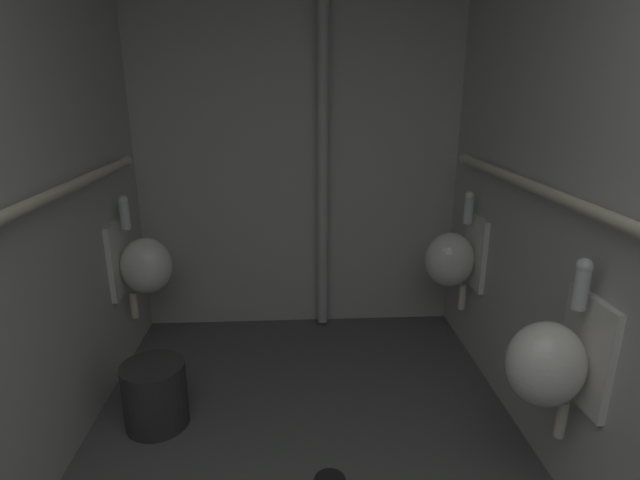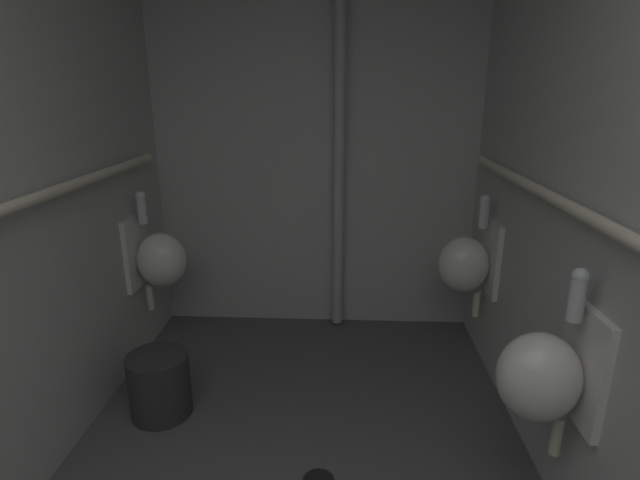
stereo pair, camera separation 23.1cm
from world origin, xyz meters
name	(u,v)px [view 2 (the right image)]	position (x,y,z in m)	size (l,w,h in m)	color
wall_right	(628,196)	(1.11, 1.69, 1.31)	(0.06, 3.50, 2.62)	#B6B8B3
wall_back	(316,139)	(0.00, 3.41, 1.31)	(2.27, 0.06, 2.62)	#B6B8B3
urinal_left_mid	(158,258)	(-0.93, 2.86, 0.65)	(0.32, 0.30, 0.76)	silver
urinal_right_mid	(545,374)	(0.93, 1.69, 0.65)	(0.32, 0.30, 0.76)	silver
urinal_right_far	(467,263)	(0.93, 2.87, 0.65)	(0.32, 0.30, 0.76)	silver
supply_pipe_right	(589,218)	(1.02, 1.73, 1.22)	(0.06, 2.74, 0.06)	beige
standpipe_back_wall	(339,141)	(0.16, 3.30, 1.31)	(0.07, 0.07, 2.57)	#B2B2B2
floor_drain	(319,480)	(0.10, 1.82, 0.00)	(0.14, 0.14, 0.01)	black
waste_bin	(160,385)	(-0.75, 2.26, 0.17)	(0.31, 0.31, 0.34)	#2D2D2D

